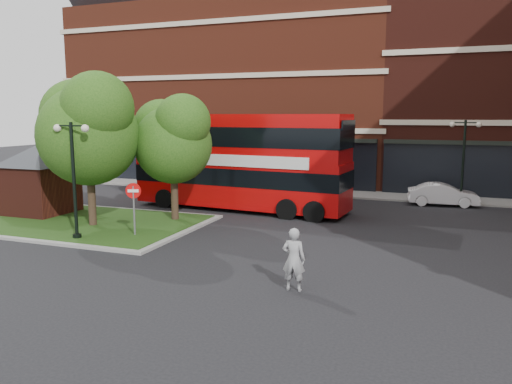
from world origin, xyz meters
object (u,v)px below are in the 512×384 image
at_px(woman, 294,259).
at_px(car_silver, 208,181).
at_px(bus, 240,155).
at_px(car_white, 443,194).

xyz_separation_m(woman, car_silver, (-11.09, 16.91, -0.25)).
relative_size(bus, car_silver, 2.92).
bearing_deg(bus, woman, -55.58).
xyz_separation_m(bus, woman, (6.52, -11.63, -2.09)).
xyz_separation_m(woman, car_white, (4.24, 16.89, -0.32)).
bearing_deg(bus, car_silver, 136.06).
distance_m(car_silver, car_white, 15.33).
distance_m(bus, car_white, 12.21).
xyz_separation_m(car_silver, car_white, (15.33, -0.02, -0.07)).
bearing_deg(car_white, car_silver, 84.79).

